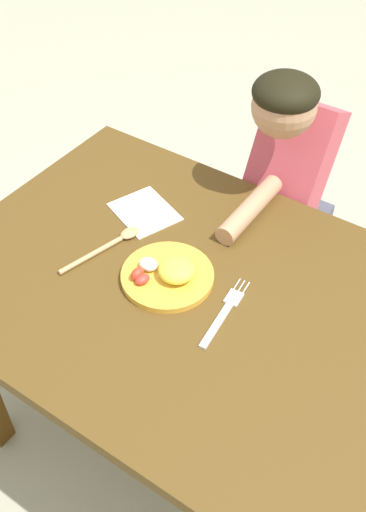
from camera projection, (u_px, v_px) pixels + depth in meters
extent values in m
plane|color=#A9AA8F|center=(201.00, 447.00, 1.76)|extent=(8.00, 8.00, 0.00)
cube|color=#533A16|center=(208.00, 301.00, 1.29)|extent=(1.23, 0.80, 0.03)
cube|color=#56340F|center=(121.00, 242.00, 1.92)|extent=(0.06, 0.06, 0.64)
cylinder|color=gold|center=(167.00, 276.00, 1.31)|extent=(0.21, 0.21, 0.02)
ellipsoid|color=#E3E442|center=(177.00, 269.00, 1.29)|extent=(0.08, 0.08, 0.04)
ellipsoid|color=red|center=(138.00, 274.00, 1.29)|extent=(0.03, 0.04, 0.03)
ellipsoid|color=red|center=(142.00, 279.00, 1.28)|extent=(0.03, 0.04, 0.02)
ellipsoid|color=white|center=(148.00, 264.00, 1.31)|extent=(0.04, 0.04, 0.02)
cube|color=silver|center=(216.00, 325.00, 1.22)|extent=(0.03, 0.13, 0.01)
cube|color=silver|center=(234.00, 298.00, 1.27)|extent=(0.04, 0.04, 0.01)
cylinder|color=silver|center=(246.00, 288.00, 1.29)|extent=(0.01, 0.04, 0.00)
cylinder|color=silver|center=(241.00, 286.00, 1.30)|extent=(0.01, 0.04, 0.00)
cylinder|color=silver|center=(237.00, 284.00, 1.30)|extent=(0.01, 0.04, 0.00)
cylinder|color=tan|center=(91.00, 255.00, 1.36)|extent=(0.06, 0.17, 0.01)
ellipsoid|color=tan|center=(130.00, 233.00, 1.41)|extent=(0.05, 0.06, 0.02)
cube|color=#4D5163|center=(283.00, 265.00, 1.93)|extent=(0.21, 0.13, 0.52)
cube|color=#CC4C59|center=(288.00, 171.00, 1.58)|extent=(0.19, 0.27, 0.39)
sphere|color=tan|center=(284.00, 106.00, 1.36)|extent=(0.15, 0.15, 0.15)
ellipsoid|color=black|center=(286.00, 92.00, 1.34)|extent=(0.16, 0.16, 0.08)
cylinder|color=tan|center=(250.00, 209.00, 1.45)|extent=(0.05, 0.25, 0.05)
cube|color=white|center=(145.00, 212.00, 1.48)|extent=(0.19, 0.18, 0.00)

